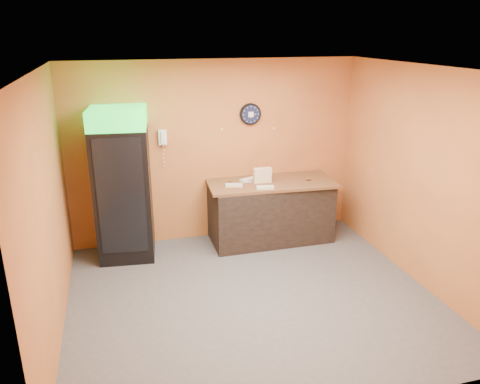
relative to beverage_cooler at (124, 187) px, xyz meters
name	(u,v)px	position (x,y,z in m)	size (l,w,h in m)	color
floor	(252,297)	(1.44, -1.60, -1.07)	(4.50, 4.50, 0.00)	#47474C
back_wall	(216,152)	(1.44, 0.40, 0.33)	(4.50, 0.02, 2.80)	#C47637
left_wall	(47,211)	(-0.81, -1.60, 0.33)	(0.02, 4.00, 2.80)	#C47637
right_wall	(420,177)	(3.69, -1.60, 0.33)	(0.02, 4.00, 2.80)	#C47637
ceiling	(254,69)	(1.44, -1.60, 1.73)	(4.50, 4.00, 0.02)	white
beverage_cooler	(124,187)	(0.00, 0.00, 0.00)	(0.85, 0.86, 2.20)	black
prep_counter	(270,212)	(2.22, -0.02, -0.61)	(1.87, 0.83, 0.93)	black
wall_clock	(250,114)	(1.99, 0.37, 0.89)	(0.33, 0.06, 0.33)	black
wall_phone	(163,137)	(0.62, 0.35, 0.61)	(0.12, 0.11, 0.22)	white
butcher_paper	(271,183)	(2.22, -0.02, -0.12)	(1.96, 0.87, 0.04)	brown
sub_roll_stack	(262,175)	(2.07, -0.02, 0.01)	(0.27, 0.10, 0.23)	beige
wrapped_sandwich_left	(234,185)	(1.60, -0.09, -0.08)	(0.25, 0.10, 0.04)	silver
wrapped_sandwich_mid	(265,187)	(2.02, -0.31, -0.08)	(0.25, 0.10, 0.04)	silver
wrapped_sandwich_right	(248,180)	(1.88, 0.12, -0.08)	(0.26, 0.10, 0.04)	silver
kitchen_tool	(254,181)	(1.94, 0.01, -0.07)	(0.05, 0.05, 0.05)	silver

